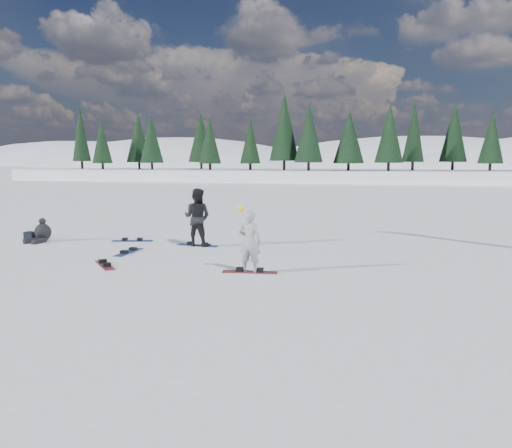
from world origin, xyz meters
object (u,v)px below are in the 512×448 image
(seated_rider, at_px, (42,232))
(snowboard_loose_b, at_px, (105,265))
(gear_bag, at_px, (31,236))
(snowboarder_man, at_px, (197,217))
(snowboard_loose_c, at_px, (132,241))
(snowboarder_woman, at_px, (250,241))
(snowboard_loose_a, at_px, (129,252))

(seated_rider, height_order, snowboard_loose_b, seated_rider)
(seated_rider, relative_size, gear_bag, 2.46)
(snowboard_loose_b, bearing_deg, seated_rider, -167.93)
(snowboarder_man, relative_size, snowboard_loose_c, 1.36)
(seated_rider, distance_m, snowboard_loose_c, 3.38)
(seated_rider, height_order, gear_bag, seated_rider)
(snowboarder_man, distance_m, seated_rider, 6.04)
(gear_bag, bearing_deg, snowboard_loose_c, 7.83)
(seated_rider, xyz_separation_m, snowboard_loose_c, (3.27, 0.80, -0.32))
(gear_bag, relative_size, snowboard_loose_c, 0.30)
(snowboard_loose_c, bearing_deg, snowboard_loose_b, -87.85)
(snowboarder_woman, relative_size, snowboard_loose_a, 1.23)
(snowboarder_man, bearing_deg, snowboard_loose_b, 72.87)
(snowboarder_woman, distance_m, gear_bag, 10.14)
(gear_bag, relative_size, snowboard_loose_b, 0.30)
(snowboard_loose_a, distance_m, snowboard_loose_c, 2.31)
(snowboarder_woman, height_order, snowboard_loose_c, snowboarder_woman)
(seated_rider, relative_size, snowboard_loose_a, 0.74)
(snowboarder_man, xyz_separation_m, gear_bag, (-6.68, -0.21, -0.87))
(snowboard_loose_a, bearing_deg, seated_rider, 74.54)
(snowboard_loose_b, bearing_deg, snowboard_loose_a, 146.12)
(snowboarder_woman, xyz_separation_m, seated_rider, (-8.82, 3.16, -0.53))
(snowboard_loose_a, xyz_separation_m, snowboard_loose_c, (-0.96, 2.10, 0.00))
(snowboarder_man, relative_size, gear_bag, 4.54)
(snowboard_loose_a, bearing_deg, snowboard_loose_b, -170.33)
(snowboarder_man, xyz_separation_m, snowboard_loose_c, (-2.71, 0.34, -1.01))
(snowboarder_woman, bearing_deg, snowboard_loose_a, -17.52)
(gear_bag, xyz_separation_m, snowboard_loose_a, (4.93, -1.56, -0.14))
(gear_bag, xyz_separation_m, snowboard_loose_b, (5.21, -3.54, -0.14))
(seated_rider, relative_size, snowboard_loose_c, 0.74)
(snowboarder_man, relative_size, snowboard_loose_a, 1.36)
(snowboard_loose_a, bearing_deg, snowboarder_woman, -110.34)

